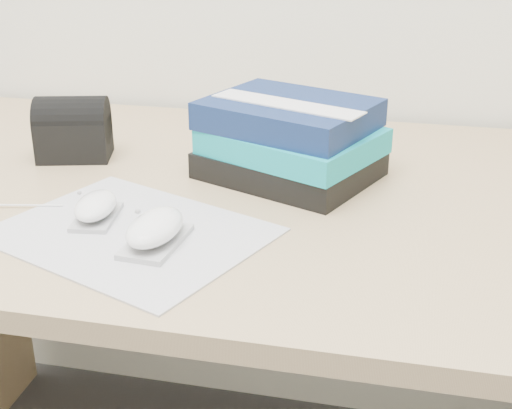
% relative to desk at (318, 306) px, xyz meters
% --- Properties ---
extents(desk, '(1.60, 0.80, 0.73)m').
position_rel_desk_xyz_m(desk, '(0.00, 0.00, 0.00)').
color(desk, tan).
rests_on(desk, ground).
extents(mousepad, '(0.41, 0.37, 0.00)m').
position_rel_desk_xyz_m(mousepad, '(-0.22, -0.26, 0.24)').
color(mousepad, '#9D9BA3').
rests_on(mousepad, desk).
extents(mouse_rear, '(0.06, 0.10, 0.04)m').
position_rel_desk_xyz_m(mouse_rear, '(-0.28, -0.23, 0.25)').
color(mouse_rear, '#A6A6A9').
rests_on(mouse_rear, mousepad).
extents(mouse_front, '(0.07, 0.12, 0.05)m').
position_rel_desk_xyz_m(mouse_front, '(-0.18, -0.28, 0.26)').
color(mouse_front, '#AFAFB2').
rests_on(mouse_front, mousepad).
extents(book_stack, '(0.31, 0.28, 0.12)m').
position_rel_desk_xyz_m(book_stack, '(-0.05, -0.00, 0.30)').
color(book_stack, black).
rests_on(book_stack, desk).
extents(pouch, '(0.14, 0.11, 0.11)m').
position_rel_desk_xyz_m(pouch, '(-0.43, 0.01, 0.29)').
color(pouch, black).
rests_on(pouch, desk).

